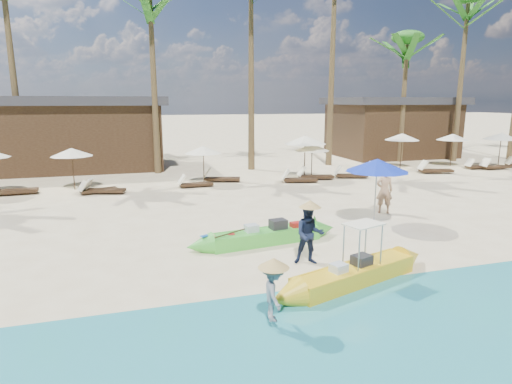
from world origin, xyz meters
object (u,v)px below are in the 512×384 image
object	(u,v)px
yellow_canoe	(355,274)
tourist	(384,191)
blue_umbrella	(377,165)
green_canoe	(265,236)

from	to	relation	value
yellow_canoe	tourist	bearing A→B (deg)	33.89
yellow_canoe	blue_umbrella	bearing A→B (deg)	35.54
green_canoe	yellow_canoe	world-z (taller)	yellow_canoe
tourist	blue_umbrella	world-z (taller)	blue_umbrella
green_canoe	blue_umbrella	size ratio (longest dim) A/B	2.36
yellow_canoe	blue_umbrella	world-z (taller)	blue_umbrella
yellow_canoe	tourist	distance (m)	6.72
tourist	yellow_canoe	bearing A→B (deg)	71.94
tourist	blue_umbrella	xyz separation A→B (m)	(-1.15, -1.23, 1.16)
tourist	green_canoe	bearing A→B (deg)	41.45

